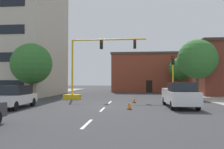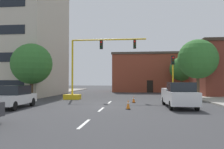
{
  "view_description": "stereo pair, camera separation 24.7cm",
  "coord_description": "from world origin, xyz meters",
  "px_view_note": "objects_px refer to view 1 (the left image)",
  "views": [
    {
      "loc": [
        2.24,
        -19.24,
        2.1
      ],
      "look_at": [
        -0.19,
        6.5,
        2.84
      ],
      "focal_mm": 35.68,
      "sensor_mm": 36.0,
      "label": 1
    },
    {
      "loc": [
        2.48,
        -19.21,
        2.1
      ],
      "look_at": [
        -0.19,
        6.5,
        2.84
      ],
      "focal_mm": 35.68,
      "sensor_mm": 36.0,
      "label": 2
    }
  ],
  "objects_px": {
    "traffic_signal_gantry": "(83,79)",
    "tree_right_far": "(181,69)",
    "traffic_cone_roadside_a": "(129,104)",
    "sedan_white_mid_left": "(14,97)",
    "pickup_truck_white": "(179,95)",
    "tree_left_near": "(32,64)",
    "traffic_cone_roadside_b": "(134,99)",
    "tree_right_mid": "(197,59)",
    "traffic_light_pole_right": "(173,68)"
  },
  "relations": [
    {
      "from": "traffic_light_pole_right",
      "to": "tree_left_near",
      "type": "relative_size",
      "value": 0.76
    },
    {
      "from": "traffic_cone_roadside_b",
      "to": "traffic_signal_gantry",
      "type": "bearing_deg",
      "value": 150.76
    },
    {
      "from": "sedan_white_mid_left",
      "to": "traffic_cone_roadside_b",
      "type": "xyz_separation_m",
      "value": [
        9.18,
        5.21,
        -0.58
      ]
    },
    {
      "from": "tree_right_mid",
      "to": "sedan_white_mid_left",
      "type": "bearing_deg",
      "value": -146.04
    },
    {
      "from": "traffic_signal_gantry",
      "to": "traffic_light_pole_right",
      "type": "xyz_separation_m",
      "value": [
        9.99,
        -0.29,
        1.27
      ]
    },
    {
      "from": "tree_right_far",
      "to": "sedan_white_mid_left",
      "type": "height_order",
      "value": "tree_right_far"
    },
    {
      "from": "tree_right_mid",
      "to": "tree_left_near",
      "type": "xyz_separation_m",
      "value": [
        -19.13,
        -3.64,
        -0.7
      ]
    },
    {
      "from": "tree_left_near",
      "to": "pickup_truck_white",
      "type": "relative_size",
      "value": 1.16
    },
    {
      "from": "traffic_cone_roadside_a",
      "to": "traffic_light_pole_right",
      "type": "bearing_deg",
      "value": 59.98
    },
    {
      "from": "tree_left_near",
      "to": "traffic_light_pole_right",
      "type": "bearing_deg",
      "value": 1.7
    },
    {
      "from": "tree_right_far",
      "to": "sedan_white_mid_left",
      "type": "xyz_separation_m",
      "value": [
        -17.15,
        -22.35,
        -3.2
      ]
    },
    {
      "from": "tree_right_mid",
      "to": "traffic_cone_roadside_a",
      "type": "distance_m",
      "value": 14.38
    },
    {
      "from": "tree_right_far",
      "to": "traffic_cone_roadside_b",
      "type": "distance_m",
      "value": 19.28
    },
    {
      "from": "tree_right_mid",
      "to": "tree_right_far",
      "type": "distance_m",
      "value": 11.03
    },
    {
      "from": "tree_right_far",
      "to": "tree_left_near",
      "type": "bearing_deg",
      "value": -143.01
    },
    {
      "from": "traffic_light_pole_right",
      "to": "traffic_cone_roadside_b",
      "type": "relative_size",
      "value": 7.52
    },
    {
      "from": "tree_right_far",
      "to": "traffic_cone_roadside_b",
      "type": "xyz_separation_m",
      "value": [
        -7.98,
        -17.14,
        -3.78
      ]
    },
    {
      "from": "tree_right_far",
      "to": "traffic_cone_roadside_a",
      "type": "relative_size",
      "value": 8.4
    },
    {
      "from": "traffic_signal_gantry",
      "to": "tree_right_far",
      "type": "relative_size",
      "value": 1.51
    },
    {
      "from": "pickup_truck_white",
      "to": "traffic_light_pole_right",
      "type": "bearing_deg",
      "value": 84.34
    },
    {
      "from": "traffic_signal_gantry",
      "to": "sedan_white_mid_left",
      "type": "distance_m",
      "value": 9.21
    },
    {
      "from": "traffic_signal_gantry",
      "to": "traffic_cone_roadside_a",
      "type": "relative_size",
      "value": 12.71
    },
    {
      "from": "traffic_signal_gantry",
      "to": "tree_right_mid",
      "type": "distance_m",
      "value": 13.98
    },
    {
      "from": "tree_left_near",
      "to": "sedan_white_mid_left",
      "type": "height_order",
      "value": "tree_left_near"
    },
    {
      "from": "traffic_signal_gantry",
      "to": "tree_right_far",
      "type": "xyz_separation_m",
      "value": [
        13.77,
        13.89,
        1.83
      ]
    },
    {
      "from": "traffic_light_pole_right",
      "to": "traffic_cone_roadside_b",
      "type": "distance_m",
      "value": 6.06
    },
    {
      "from": "pickup_truck_white",
      "to": "traffic_signal_gantry",
      "type": "bearing_deg",
      "value": 144.3
    },
    {
      "from": "sedan_white_mid_left",
      "to": "traffic_cone_roadside_b",
      "type": "bearing_deg",
      "value": 29.59
    },
    {
      "from": "tree_right_mid",
      "to": "traffic_signal_gantry",
      "type": "bearing_deg",
      "value": -167.9
    },
    {
      "from": "traffic_light_pole_right",
      "to": "sedan_white_mid_left",
      "type": "bearing_deg",
      "value": -148.6
    },
    {
      "from": "traffic_light_pole_right",
      "to": "tree_right_far",
      "type": "distance_m",
      "value": 14.69
    },
    {
      "from": "traffic_signal_gantry",
      "to": "tree_left_near",
      "type": "relative_size",
      "value": 1.46
    },
    {
      "from": "traffic_light_pole_right",
      "to": "sedan_white_mid_left",
      "type": "relative_size",
      "value": 1.05
    },
    {
      "from": "tree_left_near",
      "to": "sedan_white_mid_left",
      "type": "relative_size",
      "value": 1.38
    },
    {
      "from": "traffic_light_pole_right",
      "to": "tree_right_far",
      "type": "bearing_deg",
      "value": 75.06
    },
    {
      "from": "traffic_signal_gantry",
      "to": "tree_left_near",
      "type": "distance_m",
      "value": 5.99
    },
    {
      "from": "tree_right_far",
      "to": "traffic_cone_roadside_b",
      "type": "relative_size",
      "value": 9.58
    },
    {
      "from": "tree_left_near",
      "to": "traffic_cone_roadside_a",
      "type": "height_order",
      "value": "tree_left_near"
    },
    {
      "from": "traffic_signal_gantry",
      "to": "pickup_truck_white",
      "type": "distance_m",
      "value": 11.59
    },
    {
      "from": "traffic_cone_roadside_b",
      "to": "tree_left_near",
      "type": "bearing_deg",
      "value": 167.76
    },
    {
      "from": "tree_right_far",
      "to": "traffic_cone_roadside_a",
      "type": "xyz_separation_m",
      "value": [
        -8.36,
        -22.11,
        -3.73
      ]
    },
    {
      "from": "tree_right_mid",
      "to": "traffic_light_pole_right",
      "type": "bearing_deg",
      "value": -137.49
    },
    {
      "from": "pickup_truck_white",
      "to": "sedan_white_mid_left",
      "type": "bearing_deg",
      "value": -172.26
    },
    {
      "from": "traffic_light_pole_right",
      "to": "tree_right_mid",
      "type": "distance_m",
      "value": 4.85
    },
    {
      "from": "traffic_cone_roadside_b",
      "to": "tree_right_mid",
      "type": "bearing_deg",
      "value": 38.66
    },
    {
      "from": "traffic_signal_gantry",
      "to": "tree_right_mid",
      "type": "relative_size",
      "value": 1.3
    },
    {
      "from": "tree_right_mid",
      "to": "sedan_white_mid_left",
      "type": "xyz_separation_m",
      "value": [
        -16.84,
        -11.34,
        -3.83
      ]
    },
    {
      "from": "sedan_white_mid_left",
      "to": "traffic_cone_roadside_b",
      "type": "height_order",
      "value": "sedan_white_mid_left"
    },
    {
      "from": "pickup_truck_white",
      "to": "traffic_cone_roadside_a",
      "type": "xyz_separation_m",
      "value": [
        -3.94,
        -1.49,
        -0.62
      ]
    },
    {
      "from": "tree_right_far",
      "to": "sedan_white_mid_left",
      "type": "relative_size",
      "value": 1.34
    }
  ]
}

